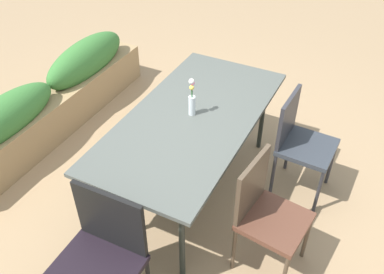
# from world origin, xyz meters

# --- Properties ---
(ground_plane) EXTENTS (12.00, 12.00, 0.00)m
(ground_plane) POSITION_xyz_m (0.00, 0.00, 0.00)
(ground_plane) COLOR #9E7F5B
(dining_table) EXTENTS (1.82, 0.90, 0.76)m
(dining_table) POSITION_xyz_m (0.00, -0.08, 0.72)
(dining_table) COLOR #4C514C
(dining_table) RESTS_ON ground
(chair_near_right) EXTENTS (0.43, 0.43, 0.88)m
(chair_near_right) POSITION_xyz_m (0.42, -0.82, 0.52)
(chair_near_right) COLOR #30353D
(chair_near_right) RESTS_ON ground
(chair_near_left) EXTENTS (0.46, 0.46, 0.88)m
(chair_near_left) POSITION_xyz_m (-0.40, -0.82, 0.51)
(chair_near_left) COLOR brown
(chair_near_left) RESTS_ON ground
(chair_end_left) EXTENTS (0.50, 0.50, 0.92)m
(chair_end_left) POSITION_xyz_m (-1.20, -0.07, 0.53)
(chair_end_left) COLOR black
(chair_end_left) RESTS_ON ground
(flower_vase) EXTENTS (0.06, 0.05, 0.31)m
(flower_vase) POSITION_xyz_m (0.03, -0.06, 0.90)
(flower_vase) COLOR silver
(flower_vase) RESTS_ON dining_table
(planter_box) EXTENTS (2.51, 0.37, 0.72)m
(planter_box) POSITION_xyz_m (0.16, 1.51, 0.33)
(planter_box) COLOR #9E7F56
(planter_box) RESTS_ON ground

